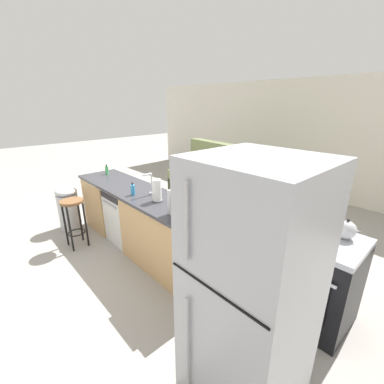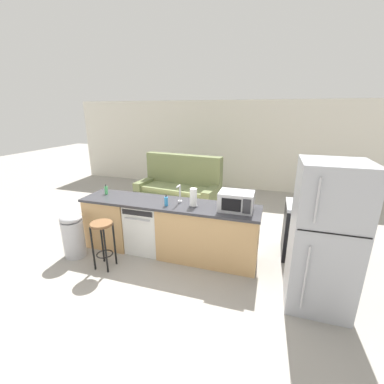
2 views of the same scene
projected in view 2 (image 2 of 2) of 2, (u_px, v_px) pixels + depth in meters
name	position (u px, v px, depth m)	size (l,w,h in m)	color
ground_plane	(161.00, 250.00, 4.43)	(24.00, 24.00, 0.00)	gray
wall_back	(226.00, 145.00, 7.77)	(10.00, 0.06, 2.60)	silver
kitchen_counter	(174.00, 230.00, 4.24)	(2.94, 0.66, 0.90)	tan
dishwasher	(147.00, 226.00, 4.38)	(0.58, 0.61, 0.84)	white
stove_range	(309.00, 232.00, 4.12)	(0.76, 0.68, 0.90)	black
refrigerator	(324.00, 237.00, 2.98)	(0.72, 0.73, 1.80)	#A8AAB2
microwave	(236.00, 201.00, 3.76)	(0.50, 0.37, 0.28)	#B7B7BC
sink_faucet	(180.00, 195.00, 4.06)	(0.07, 0.18, 0.30)	silver
paper_towel_roll	(193.00, 198.00, 3.91)	(0.14, 0.14, 0.28)	#4C4C51
soap_bottle	(166.00, 201.00, 3.95)	(0.06, 0.06, 0.18)	#338CCC
dish_soap_bottle	(106.00, 190.00, 4.50)	(0.06, 0.06, 0.18)	#4CB266
kettle	(324.00, 199.00, 4.02)	(0.21, 0.17, 0.19)	#B2B2B7
bar_stool	(103.00, 235.00, 3.81)	(0.32, 0.32, 0.74)	brown
trash_bin	(73.00, 235.00, 4.17)	(0.35, 0.35, 0.74)	#B7B7BC
couch	(180.00, 191.00, 6.39)	(2.09, 1.13, 1.27)	#667047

